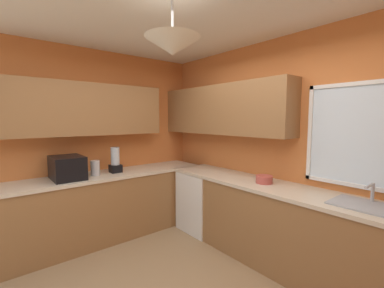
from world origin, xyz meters
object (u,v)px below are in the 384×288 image
Objects in this scene: dishwasher at (203,201)px; sink_assembly at (366,205)px; bowl at (264,179)px; blender_appliance at (115,161)px; kettle at (95,168)px; microwave at (67,168)px.

sink_assembly is at bearing 1.02° from dishwasher.
bowl is 0.54× the size of blender_appliance.
blender_appliance reaches higher than kettle.
sink_assembly is at bearing 0.40° from bowl.
dishwasher is 4.27× the size of kettle.
dishwasher is 1.81× the size of microwave.
microwave is 0.90× the size of sink_assembly.
dishwasher is 1.95m from microwave.
microwave is 0.63m from blender_appliance.
sink_assembly is 1.48× the size of blender_appliance.
dishwasher is 4.49× the size of bowl.
kettle is at bearing -114.84° from dishwasher.
kettle is at bearing -152.48° from sink_assembly.
dishwasher is at bearing -178.98° from sink_assembly.
bowl is at bearing 33.38° from blender_appliance.
blender_appliance reaches higher than microwave.
bowl is (-1.04, -0.01, 0.03)m from sink_assembly.
bowl is at bearing -179.60° from sink_assembly.
kettle is 3.07m from sink_assembly.
microwave is 3.26m from sink_assembly.
blender_appliance is (-0.66, -1.09, 0.64)m from dishwasher.
bowl is (1.68, 1.41, -0.06)m from kettle.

